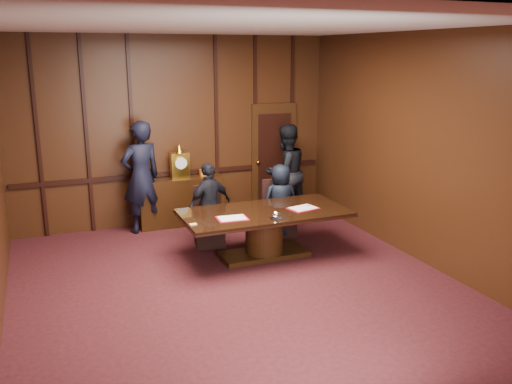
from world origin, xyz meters
TOP-DOWN VIEW (x-y plane):
  - room at (0.07, 0.14)m, footprint 7.00×7.04m
  - sideboard at (0.00, 3.26)m, footprint 1.60×0.45m
  - conference_table at (0.80, 1.10)m, footprint 2.62×1.32m
  - folder_left at (0.19, 0.89)m, footprint 0.48×0.36m
  - folder_right at (1.42, 0.98)m, footprint 0.52×0.42m
  - inkstand at (0.80, 0.65)m, footprint 0.20×0.14m
  - notepad at (-0.43, 0.83)m, footprint 0.10×0.07m
  - chair_left at (0.15, 1.98)m, footprint 0.56×0.56m
  - chair_right at (1.45, 1.98)m, footprint 0.48×0.48m
  - signatory_left at (0.15, 1.90)m, footprint 0.91×0.62m
  - signatory_right at (1.45, 1.90)m, footprint 0.67×0.46m
  - witness_left at (-0.75, 3.10)m, footprint 0.84×0.67m
  - witness_right at (1.97, 2.83)m, footprint 1.05×0.90m

SIDE VIEW (x-z plane):
  - chair_left at x=0.15m, z-range -0.20..0.79m
  - chair_right at x=1.45m, z-range -0.20..0.79m
  - sideboard at x=0.00m, z-range -0.28..1.26m
  - conference_table at x=0.80m, z-range 0.13..0.89m
  - signatory_right at x=1.45m, z-range 0.00..1.31m
  - signatory_left at x=0.15m, z-range 0.00..1.43m
  - notepad at x=-0.43m, z-range 0.76..0.77m
  - folder_left at x=0.19m, z-range 0.76..0.78m
  - folder_right at x=1.42m, z-range 0.76..0.78m
  - inkstand at x=0.80m, z-range 0.76..0.87m
  - witness_right at x=1.97m, z-range 0.00..1.86m
  - witness_left at x=-0.75m, z-range 0.00..2.03m
  - room at x=0.07m, z-range -0.03..3.47m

